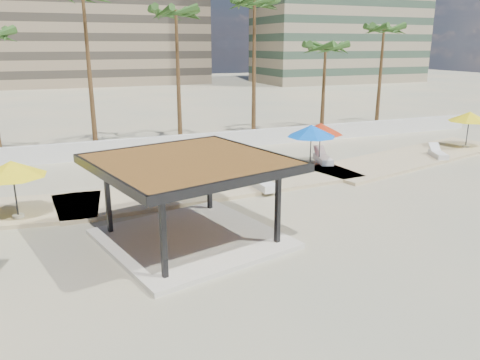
# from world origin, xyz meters

# --- Properties ---
(ground) EXTENTS (200.00, 200.00, 0.00)m
(ground) POSITION_xyz_m (0.00, 0.00, 0.00)
(ground) COLOR tan
(ground) RESTS_ON ground
(promenade) EXTENTS (44.45, 7.97, 0.24)m
(promenade) POSITION_xyz_m (2.00, 7.67, 0.06)
(promenade) COLOR #C6B284
(promenade) RESTS_ON ground
(boundary_wall) EXTENTS (56.00, 0.30, 1.20)m
(boundary_wall) POSITION_xyz_m (0.00, 16.00, 0.60)
(boundary_wall) COLOR silver
(boundary_wall) RESTS_ON ground
(building_mid) EXTENTS (38.00, 16.00, 30.40)m
(building_mid) POSITION_xyz_m (4.00, 78.00, 14.27)
(building_mid) COLOR #847259
(building_mid) RESTS_ON ground
(pavilion_central) EXTENTS (7.69, 7.69, 3.22)m
(pavilion_central) POSITION_xyz_m (-1.26, 1.06, 1.92)
(pavilion_central) COLOR beige
(pavilion_central) RESTS_ON ground
(umbrella_b) EXTENTS (3.43, 3.43, 2.44)m
(umbrella_b) POSITION_xyz_m (-7.43, 5.80, 2.28)
(umbrella_b) COLOR beige
(umbrella_b) RESTS_ON promenade
(umbrella_c) EXTENTS (2.92, 2.92, 2.45)m
(umbrella_c) POSITION_xyz_m (9.28, 9.20, 2.28)
(umbrella_c) COLOR beige
(umbrella_c) RESTS_ON promenade
(umbrella_d) EXTENTS (3.53, 3.53, 2.53)m
(umbrella_d) POSITION_xyz_m (8.16, 8.38, 2.36)
(umbrella_d) COLOR beige
(umbrella_d) RESTS_ON promenade
(umbrella_e) EXTENTS (3.31, 3.31, 2.51)m
(umbrella_e) POSITION_xyz_m (21.28, 9.20, 2.34)
(umbrella_e) COLOR beige
(umbrella_e) RESTS_ON promenade
(lounger_b) EXTENTS (0.90, 2.36, 0.88)m
(lounger_b) POSITION_xyz_m (3.83, 5.85, 0.39)
(lounger_b) COLOR silver
(lounger_b) RESTS_ON promenade
(lounger_c) EXTENTS (1.25, 2.30, 0.83)m
(lounger_c) POSITION_xyz_m (9.58, 9.25, 0.38)
(lounger_c) COLOR silver
(lounger_c) RESTS_ON promenade
(lounger_d) EXTENTS (1.39, 2.09, 0.76)m
(lounger_d) POSITION_xyz_m (17.22, 7.64, 0.36)
(lounger_d) COLOR silver
(lounger_d) RESTS_ON promenade
(palm_d) EXTENTS (3.00, 3.00, 11.08)m
(palm_d) POSITION_xyz_m (-3.00, 18.90, 9.80)
(palm_d) COLOR brown
(palm_d) RESTS_ON ground
(palm_e) EXTENTS (3.00, 3.00, 10.10)m
(palm_e) POSITION_xyz_m (3.00, 18.40, 8.88)
(palm_e) COLOR brown
(palm_e) RESTS_ON ground
(palm_f) EXTENTS (3.00, 3.00, 10.92)m
(palm_f) POSITION_xyz_m (9.00, 18.60, 9.65)
(palm_f) COLOR brown
(palm_f) RESTS_ON ground
(palm_g) EXTENTS (3.00, 3.00, 7.75)m
(palm_g) POSITION_xyz_m (15.00, 18.20, 6.68)
(palm_g) COLOR brown
(palm_g) RESTS_ON ground
(palm_h) EXTENTS (3.00, 3.00, 9.26)m
(palm_h) POSITION_xyz_m (21.00, 18.80, 8.10)
(palm_h) COLOR brown
(palm_h) RESTS_ON ground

